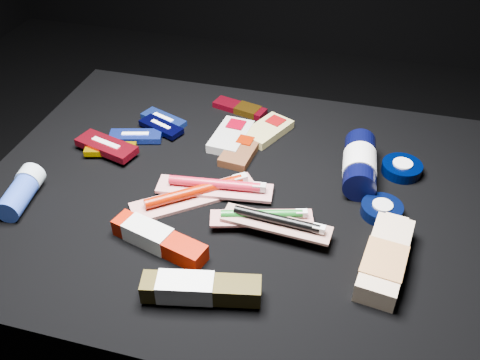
% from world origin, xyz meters
% --- Properties ---
extents(ground, '(3.00, 3.00, 0.00)m').
position_xyz_m(ground, '(0.00, 0.00, 0.00)').
color(ground, black).
rests_on(ground, ground).
extents(cloth_table, '(0.98, 0.78, 0.40)m').
position_xyz_m(cloth_table, '(0.00, 0.00, 0.20)').
color(cloth_table, black).
rests_on(cloth_table, ground).
extents(luna_bar_0, '(0.11, 0.08, 0.01)m').
position_xyz_m(luna_bar_0, '(-0.22, 0.19, 0.41)').
color(luna_bar_0, '#1C389F').
rests_on(luna_bar_0, cloth_table).
extents(luna_bar_1, '(0.12, 0.07, 0.01)m').
position_xyz_m(luna_bar_1, '(-0.25, 0.11, 0.41)').
color(luna_bar_1, '#1B33AA').
rests_on(luna_bar_1, cloth_table).
extents(luna_bar_2, '(0.11, 0.08, 0.01)m').
position_xyz_m(luna_bar_2, '(-0.21, 0.16, 0.41)').
color(luna_bar_2, black).
rests_on(luna_bar_2, cloth_table).
extents(luna_bar_3, '(0.11, 0.07, 0.01)m').
position_xyz_m(luna_bar_3, '(-0.28, 0.05, 0.41)').
color(luna_bar_3, '#D9A600').
rests_on(luna_bar_3, cloth_table).
extents(luna_bar_4, '(0.14, 0.08, 0.02)m').
position_xyz_m(luna_bar_4, '(-0.29, 0.05, 0.42)').
color(luna_bar_4, maroon).
rests_on(luna_bar_4, cloth_table).
extents(clif_bar_0, '(0.07, 0.12, 0.02)m').
position_xyz_m(clif_bar_0, '(-0.01, 0.12, 0.41)').
color(clif_bar_0, '#512D18').
rests_on(clif_bar_0, cloth_table).
extents(clif_bar_1, '(0.08, 0.13, 0.02)m').
position_xyz_m(clif_bar_1, '(-0.05, 0.17, 0.41)').
color(clif_bar_1, '#ABACA6').
rests_on(clif_bar_1, cloth_table).
extents(clif_bar_2, '(0.11, 0.13, 0.02)m').
position_xyz_m(clif_bar_2, '(0.03, 0.21, 0.41)').
color(clif_bar_2, tan).
rests_on(clif_bar_2, cloth_table).
extents(power_bar, '(0.13, 0.07, 0.02)m').
position_xyz_m(power_bar, '(-0.05, 0.29, 0.41)').
color(power_bar, maroon).
rests_on(power_bar, cloth_table).
extents(lotion_bottle, '(0.08, 0.21, 0.07)m').
position_xyz_m(lotion_bottle, '(0.23, 0.11, 0.43)').
color(lotion_bottle, black).
rests_on(lotion_bottle, cloth_table).
extents(cream_tin_upper, '(0.08, 0.08, 0.02)m').
position_xyz_m(cream_tin_upper, '(0.32, 0.14, 0.41)').
color(cream_tin_upper, black).
rests_on(cream_tin_upper, cloth_table).
extents(cream_tin_lower, '(0.08, 0.08, 0.02)m').
position_xyz_m(cream_tin_lower, '(0.29, 0.01, 0.41)').
color(cream_tin_lower, black).
rests_on(cream_tin_lower, cloth_table).
extents(bodywash_bottle, '(0.09, 0.20, 0.04)m').
position_xyz_m(bodywash_bottle, '(0.30, -0.13, 0.42)').
color(bodywash_bottle, beige).
rests_on(bodywash_bottle, cloth_table).
extents(deodorant_stick, '(0.06, 0.12, 0.05)m').
position_xyz_m(deodorant_stick, '(-0.37, -0.13, 0.42)').
color(deodorant_stick, '#2743A6').
rests_on(deodorant_stick, cloth_table).
extents(toothbrush_pack_0, '(0.23, 0.19, 0.03)m').
position_xyz_m(toothbrush_pack_0, '(-0.06, -0.04, 0.41)').
color(toothbrush_pack_0, silver).
rests_on(toothbrush_pack_0, cloth_table).
extents(toothbrush_pack_1, '(0.23, 0.08, 0.02)m').
position_xyz_m(toothbrush_pack_1, '(-0.03, -0.02, 0.42)').
color(toothbrush_pack_1, silver).
rests_on(toothbrush_pack_1, cloth_table).
extents(toothbrush_pack_2, '(0.19, 0.09, 0.02)m').
position_xyz_m(toothbrush_pack_2, '(0.08, -0.08, 0.42)').
color(toothbrush_pack_2, beige).
rests_on(toothbrush_pack_2, cloth_table).
extents(toothbrush_pack_3, '(0.20, 0.06, 0.02)m').
position_xyz_m(toothbrush_pack_3, '(0.11, -0.10, 0.43)').
color(toothbrush_pack_3, '#B5AFA9').
rests_on(toothbrush_pack_3, cloth_table).
extents(toothpaste_carton_red, '(0.18, 0.09, 0.03)m').
position_xyz_m(toothpaste_carton_red, '(-0.08, -0.18, 0.42)').
color(toothpaste_carton_red, '#901000').
rests_on(toothpaste_carton_red, cloth_table).
extents(toothpaste_carton_green, '(0.19, 0.08, 0.04)m').
position_xyz_m(toothpaste_carton_green, '(0.02, -0.27, 0.42)').
color(toothpaste_carton_green, '#362D0B').
rests_on(toothpaste_carton_green, cloth_table).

